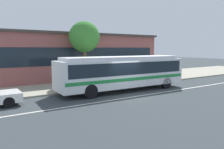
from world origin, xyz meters
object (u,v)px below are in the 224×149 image
object	(u,v)px
pedestrian_waiting_near_sign	(153,70)
street_tree_near_stop	(84,37)
bus_stop_sign	(141,65)
pedestrian_walking_along_curb	(119,73)
pedestrian_standing_by_tree	(63,77)
transit_bus	(123,71)

from	to	relation	value
pedestrian_waiting_near_sign	street_tree_near_stop	size ratio (longest dim) A/B	0.29
pedestrian_waiting_near_sign	bus_stop_sign	xyz separation A→B (m)	(-2.41, -0.76, 0.68)
pedestrian_walking_along_curb	pedestrian_standing_by_tree	size ratio (longest dim) A/B	1.00
bus_stop_sign	pedestrian_standing_by_tree	bearing A→B (deg)	178.26
pedestrian_waiting_near_sign	pedestrian_walking_along_curb	xyz separation A→B (m)	(-4.85, -0.56, 0.02)
transit_bus	pedestrian_standing_by_tree	bearing A→B (deg)	151.62
transit_bus	street_tree_near_stop	size ratio (longest dim) A/B	1.88
transit_bus	pedestrian_walking_along_curb	bearing A→B (deg)	63.63
pedestrian_walking_along_curb	pedestrian_standing_by_tree	distance (m)	5.37
transit_bus	pedestrian_waiting_near_sign	world-z (taller)	transit_bus
pedestrian_walking_along_curb	pedestrian_standing_by_tree	world-z (taller)	pedestrian_standing_by_tree
transit_bus	bus_stop_sign	bearing A→B (deg)	30.02
street_tree_near_stop	pedestrian_waiting_near_sign	bearing A→B (deg)	-12.64
pedestrian_waiting_near_sign	pedestrian_standing_by_tree	size ratio (longest dim) A/B	0.98
bus_stop_sign	pedestrian_waiting_near_sign	bearing A→B (deg)	17.45
bus_stop_sign	pedestrian_walking_along_curb	bearing A→B (deg)	175.32
pedestrian_standing_by_tree	bus_stop_sign	world-z (taller)	bus_stop_sign
pedestrian_waiting_near_sign	transit_bus	bearing A→B (deg)	-154.76
bus_stop_sign	transit_bus	bearing A→B (deg)	-149.98
transit_bus	street_tree_near_stop	distance (m)	5.44
transit_bus	pedestrian_waiting_near_sign	bearing A→B (deg)	25.24
pedestrian_walking_along_curb	street_tree_near_stop	xyz separation A→B (m)	(-2.44, 2.19, 3.33)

